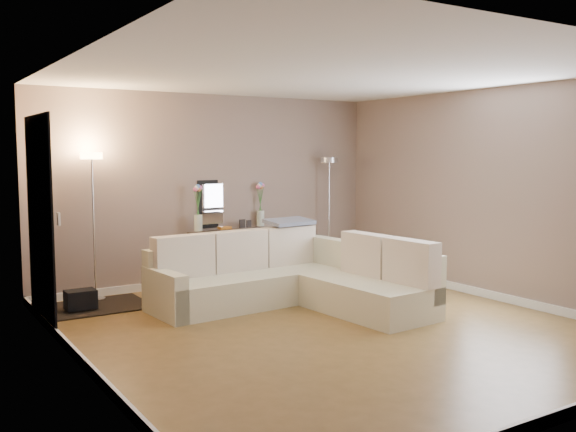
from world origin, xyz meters
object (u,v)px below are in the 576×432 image
sectional_sofa (291,279)px  console_table (227,254)px  floor_lamp_unlit (329,192)px  floor_lamp_lit (93,197)px

sectional_sofa → console_table: (-0.06, 1.57, 0.10)m
sectional_sofa → floor_lamp_unlit: floor_lamp_unlit is taller
console_table → sectional_sofa: bearing=-87.8°
floor_lamp_lit → floor_lamp_unlit: 3.50m
console_table → floor_lamp_lit: size_ratio=0.67×
floor_lamp_unlit → console_table: bearing=176.5°
console_table → floor_lamp_lit: (-1.84, -0.08, 0.86)m
console_table → floor_lamp_unlit: (1.67, -0.10, 0.81)m
console_table → floor_lamp_unlit: size_ratio=0.70×
sectional_sofa → console_table: sectional_sofa is taller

